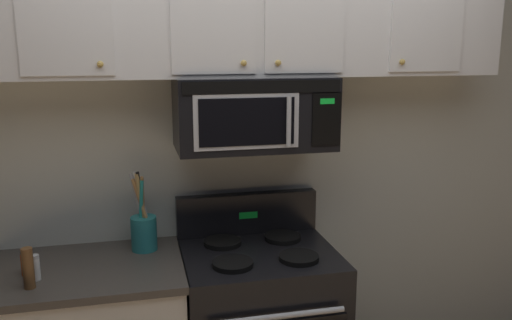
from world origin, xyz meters
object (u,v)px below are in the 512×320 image
Objects in this scene: over_range_microwave at (254,113)px; utensil_crock_teal at (144,228)px; pepper_mill at (28,268)px; salt_shaker at (36,268)px; spice_jar at (26,263)px.

over_range_microwave is 1.88× the size of utensil_crock_teal.
over_range_microwave is 4.28× the size of pepper_mill.
over_range_microwave is 0.79m from utensil_crock_teal.
pepper_mill is (-0.48, -0.33, -0.02)m from utensil_crock_teal.
salt_shaker is (-0.47, -0.25, -0.06)m from utensil_crock_teal.
utensil_crock_teal reaches higher than pepper_mill.
salt_shaker is (-1.02, -0.21, -0.62)m from over_range_microwave.
utensil_crock_teal is at bearing 19.96° from spice_jar.
over_range_microwave reaches higher than utensil_crock_teal.
pepper_mill reaches higher than salt_shaker.
spice_jar is (-0.04, 0.14, -0.03)m from pepper_mill.
spice_jar is at bearing -160.04° from utensil_crock_teal.
spice_jar is (-1.07, -0.15, -0.62)m from over_range_microwave.
over_range_microwave is 6.57× the size of spice_jar.
over_range_microwave reaches higher than pepper_mill.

